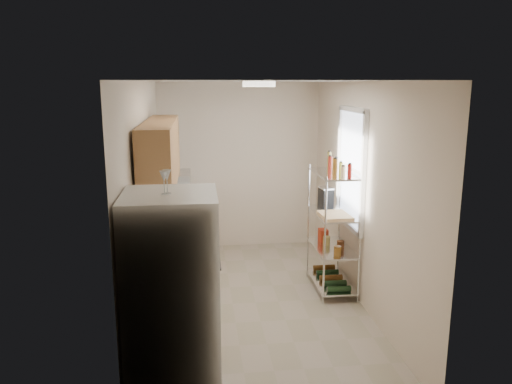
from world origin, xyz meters
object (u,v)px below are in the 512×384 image
refrigerator (173,301)px  espresso_machine (326,197)px  cutting_board (335,215)px  rice_cooker (171,217)px  frying_pan_large (174,218)px

refrigerator → espresso_machine: refrigerator is taller
cutting_board → refrigerator: bearing=-134.2°
rice_cooker → espresso_machine: size_ratio=1.08×
refrigerator → cutting_board: (1.84, 1.90, 0.15)m
cutting_board → espresso_machine: size_ratio=1.76×
espresso_machine → cutting_board: bearing=-99.8°
refrigerator → frying_pan_large: refrigerator is taller
refrigerator → espresso_machine: bearing=52.4°
rice_cooker → cutting_board: size_ratio=0.61×
espresso_machine → refrigerator: bearing=-135.4°
cutting_board → rice_cooker: bearing=174.3°
frying_pan_large → espresso_machine: espresso_machine is taller
cutting_board → espresso_machine: 0.53m
frying_pan_large → cutting_board: 2.00m
rice_cooker → espresso_machine: bearing=9.3°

